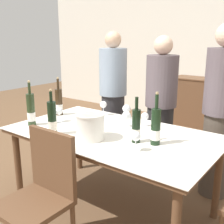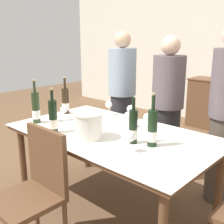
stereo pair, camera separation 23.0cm
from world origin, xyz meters
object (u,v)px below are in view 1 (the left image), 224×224
object	(u,v)px
wine_bottle_0	(59,103)
wine_bottle_1	(136,127)
sideboard_cabinet	(208,103)
wine_glass_4	(145,117)
ice_bucket	(90,126)
person_guest_right	(220,113)
chair_near_front	(42,189)
person_guest_left	(160,110)
wine_glass_1	(59,112)
wine_glass_3	(126,109)
wine_glass_0	(103,105)
wine_glass_5	(126,116)
wine_bottle_4	(52,119)
wine_glass_2	(136,137)
person_host	(113,98)
dining_table	(112,139)
wine_bottle_2	(31,110)
wine_bottle_3	(156,127)

from	to	relation	value
wine_bottle_0	wine_bottle_1	bearing A→B (deg)	-10.10
sideboard_cabinet	wine_glass_4	world-z (taller)	wine_glass_4
sideboard_cabinet	wine_bottle_0	world-z (taller)	wine_bottle_0
ice_bucket	person_guest_right	world-z (taller)	person_guest_right
chair_near_front	person_guest_left	distance (m)	1.58
wine_glass_1	wine_glass_3	xyz separation A→B (m)	(0.45, 0.48, 0.00)
wine_bottle_1	wine_glass_3	bearing A→B (deg)	130.68
ice_bucket	wine_bottle_1	xyz separation A→B (m)	(0.33, 0.16, 0.01)
ice_bucket	wine_glass_0	xyz separation A→B (m)	(-0.36, 0.61, -0.00)
sideboard_cabinet	wine_bottle_1	size ratio (longest dim) A/B	3.49
wine_glass_4	wine_glass_5	distance (m)	0.17
wine_bottle_4	wine_glass_3	size ratio (longest dim) A/B	2.69
wine_glass_1	chair_near_front	size ratio (longest dim) A/B	0.15
wine_glass_2	chair_near_front	world-z (taller)	chair_near_front
wine_glass_2	chair_near_front	distance (m)	0.73
wine_bottle_1	person_host	bearing A→B (deg)	134.48
dining_table	ice_bucket	bearing A→B (deg)	-100.36
wine_bottle_2	wine_bottle_4	xyz separation A→B (m)	(0.36, -0.06, -0.01)
wine_bottle_1	wine_bottle_3	xyz separation A→B (m)	(0.14, 0.05, 0.01)
chair_near_front	person_guest_right	world-z (taller)	person_guest_right
wine_glass_1	wine_glass_5	size ratio (longest dim) A/B	0.97
ice_bucket	wine_glass_5	xyz separation A→B (m)	(0.05, 0.43, -0.01)
person_guest_left	wine_glass_5	bearing A→B (deg)	-92.14
wine_glass_0	wine_glass_1	world-z (taller)	wine_glass_0
sideboard_cabinet	wine_glass_0	xyz separation A→B (m)	(-0.27, -2.52, 0.41)
wine_bottle_4	person_guest_left	xyz separation A→B (m)	(0.39, 1.16, -0.10)
wine_bottle_0	person_guest_right	world-z (taller)	person_guest_right
wine_glass_1	wine_glass_3	bearing A→B (deg)	46.54
sideboard_cabinet	dining_table	xyz separation A→B (m)	(0.13, -2.90, 0.24)
wine_bottle_3	chair_near_front	bearing A→B (deg)	-122.88
ice_bucket	chair_near_front	xyz separation A→B (m)	(0.00, -0.51, -0.32)
wine_glass_2	wine_glass_5	xyz separation A→B (m)	(-0.37, 0.42, -0.01)
wine_bottle_0	wine_glass_3	distance (m)	0.71
sideboard_cabinet	person_guest_right	world-z (taller)	person_guest_right
wine_glass_5	wine_bottle_0	bearing A→B (deg)	-173.94
wine_glass_0	wine_glass_1	distance (m)	0.48
wine_glass_5	person_guest_right	size ratio (longest dim) A/B	0.09
wine_bottle_0	person_guest_right	bearing A→B (deg)	25.72
wine_bottle_4	person_host	bearing A→B (deg)	103.12
wine_bottle_3	wine_bottle_4	world-z (taller)	wine_bottle_3
wine_bottle_1	wine_glass_0	bearing A→B (deg)	146.55
ice_bucket	wine_glass_5	distance (m)	0.43
wine_bottle_4	wine_glass_5	size ratio (longest dim) A/B	2.65
wine_bottle_2	person_guest_left	bearing A→B (deg)	55.61
wine_bottle_1	wine_glass_5	distance (m)	0.39
wine_bottle_2	wine_bottle_4	world-z (taller)	wine_bottle_2
sideboard_cabinet	wine_bottle_4	bearing A→B (deg)	-94.09
wine_bottle_3	wine_glass_2	world-z (taller)	wine_bottle_3
wine_bottle_0	chair_near_front	bearing A→B (deg)	-49.18
wine_glass_1	wine_bottle_2	bearing A→B (deg)	-119.30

